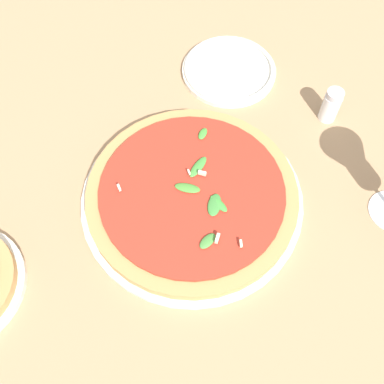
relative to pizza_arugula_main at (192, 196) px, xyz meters
The scene contains 4 objects.
ground_plane 0.06m from the pizza_arugula_main, 138.45° to the left, with size 6.00×6.00×0.00m, color #9E7A56.
pizza_arugula_main is the anchor object (origin of this frame).
side_plate_white 0.30m from the pizza_arugula_main, 153.15° to the left, with size 0.18×0.18×0.02m.
shaker_pepper 0.31m from the pizza_arugula_main, 112.73° to the left, with size 0.03×0.03×0.07m.
Camera 1 is at (0.39, -0.11, 0.65)m, focal length 42.00 mm.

